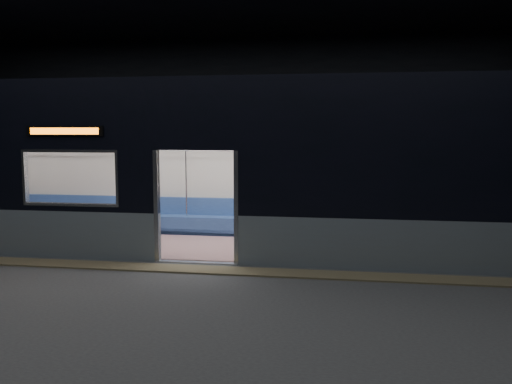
# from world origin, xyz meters

# --- Properties ---
(station_floor) EXTENTS (24.00, 14.00, 0.01)m
(station_floor) POSITION_xyz_m (0.00, 0.00, -0.01)
(station_floor) COLOR #47494C
(station_floor) RESTS_ON ground
(station_envelope) EXTENTS (24.00, 14.00, 5.00)m
(station_envelope) POSITION_xyz_m (0.00, 0.00, 3.66)
(station_envelope) COLOR black
(station_envelope) RESTS_ON station_floor
(tactile_strip) EXTENTS (22.80, 0.50, 0.03)m
(tactile_strip) POSITION_xyz_m (0.00, 0.55, 0.01)
(tactile_strip) COLOR #8C7F59
(tactile_strip) RESTS_ON station_floor
(metro_car) EXTENTS (18.00, 3.04, 3.35)m
(metro_car) POSITION_xyz_m (-0.00, 2.54, 1.85)
(metro_car) COLOR gray
(metro_car) RESTS_ON station_floor
(passenger) EXTENTS (0.37, 0.64, 1.30)m
(passenger) POSITION_xyz_m (1.19, 3.55, 0.77)
(passenger) COLOR black
(passenger) RESTS_ON metro_car
(handbag) EXTENTS (0.33, 0.30, 0.14)m
(handbag) POSITION_xyz_m (1.18, 3.34, 0.67)
(handbag) COLOR black
(handbag) RESTS_ON passenger
(transit_map) EXTENTS (1.00, 0.03, 0.65)m
(transit_map) POSITION_xyz_m (4.39, 3.85, 1.48)
(transit_map) COLOR white
(transit_map) RESTS_ON metro_car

